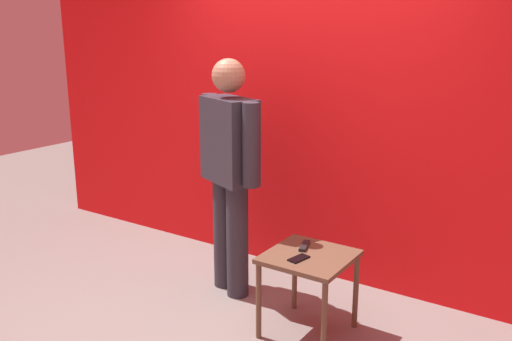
{
  "coord_description": "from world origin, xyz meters",
  "views": [
    {
      "loc": [
        1.99,
        -2.55,
        1.96
      ],
      "look_at": [
        -0.06,
        0.55,
        0.99
      ],
      "focal_mm": 38.68,
      "sensor_mm": 36.0,
      "label": 1
    }
  ],
  "objects_px": {
    "standing_person": "(230,166)",
    "cell_phone": "(299,258)",
    "side_table": "(309,267)",
    "tv_remote": "(304,246)"
  },
  "relations": [
    {
      "from": "side_table",
      "to": "tv_remote",
      "type": "height_order",
      "value": "tv_remote"
    },
    {
      "from": "side_table",
      "to": "tv_remote",
      "type": "distance_m",
      "value": 0.15
    },
    {
      "from": "standing_person",
      "to": "cell_phone",
      "type": "relative_size",
      "value": 12.16
    },
    {
      "from": "standing_person",
      "to": "tv_remote",
      "type": "distance_m",
      "value": 0.82
    },
    {
      "from": "standing_person",
      "to": "side_table",
      "type": "distance_m",
      "value": 0.96
    },
    {
      "from": "standing_person",
      "to": "cell_phone",
      "type": "bearing_deg",
      "value": -22.73
    },
    {
      "from": "standing_person",
      "to": "tv_remote",
      "type": "relative_size",
      "value": 10.3
    },
    {
      "from": "cell_phone",
      "to": "tv_remote",
      "type": "bearing_deg",
      "value": 120.24
    },
    {
      "from": "side_table",
      "to": "cell_phone",
      "type": "distance_m",
      "value": 0.14
    },
    {
      "from": "standing_person",
      "to": "cell_phone",
      "type": "height_order",
      "value": "standing_person"
    }
  ]
}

